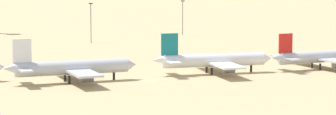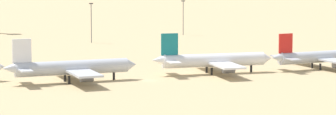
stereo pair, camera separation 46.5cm
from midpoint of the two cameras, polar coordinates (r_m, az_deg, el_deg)
ground at (r=272.42m, az=-1.18°, el=-1.54°), size 4000.00×4000.00×0.00m
parked_jet_white_2 at (r=269.00m, az=-6.45°, el=-0.68°), size 43.22×36.40×14.27m
parked_jet_teal_3 at (r=287.01m, az=3.04°, el=-0.19°), size 42.49×35.58×14.07m
parked_jet_red_4 at (r=303.76m, az=10.08°, el=0.04°), size 39.36×33.43×13.01m
light_pole_west at (r=389.22m, az=-5.10°, el=2.49°), size 1.80×0.50×18.11m
light_pole_east at (r=426.57m, az=1.05°, el=2.84°), size 1.80×0.50×17.21m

